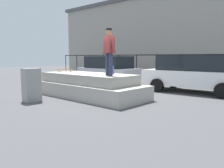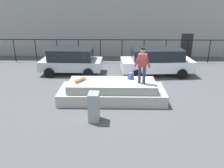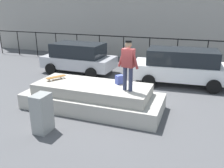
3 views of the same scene
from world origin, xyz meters
name	(u,v)px [view 2 (image 2 of 3)]	position (x,y,z in m)	size (l,w,h in m)	color
ground_plane	(125,96)	(0.00, 0.00, 0.00)	(60.00, 60.00, 0.00)	#4C4C4F
concrete_ledge	(112,91)	(-0.66, -0.49, 0.44)	(5.27, 2.07, 0.97)	#ADA89E
skateboarder	(142,63)	(0.78, -0.68, 1.96)	(0.78, 0.32, 1.72)	#2D334C
skateboard	(80,79)	(-2.24, -0.46, 1.08)	(0.58, 0.76, 0.12)	brown
backpack	(131,76)	(0.29, -0.09, 1.14)	(0.28, 0.20, 0.33)	#3F4C99
car_silver_hatchback_near	(71,60)	(-3.50, 3.84, 0.90)	(4.15, 2.25, 1.70)	#B7B7BC
car_white_hatchback_mid	(157,61)	(2.24, 3.67, 0.93)	(4.80, 2.42, 1.75)	white
utility_box	(94,107)	(-1.38, -2.64, 0.62)	(0.44, 0.60, 1.24)	gray
fence_row	(122,47)	(0.00, 6.78, 1.24)	(24.06, 0.06, 1.83)	black
warehouse_building	(121,14)	(0.00, 11.83, 3.36)	(28.68, 6.49, 6.69)	gray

